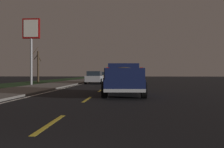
{
  "coord_description": "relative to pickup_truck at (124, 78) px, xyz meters",
  "views": [
    {
      "loc": [
        -1.82,
        -1.9,
        1.27
      ],
      "look_at": [
        13.12,
        -1.02,
        1.23
      ],
      "focal_mm": 38.45,
      "sensor_mm": 36.0,
      "label": 1
    }
  ],
  "objects": [
    {
      "name": "sedan_tan",
      "position": [
        28.41,
        3.33,
        -0.2
      ],
      "size": [
        4.44,
        2.1,
        1.54
      ],
      "color": "#9E845B",
      "rests_on": "ground"
    },
    {
      "name": "sidewalk_shoulder",
      "position": [
        14.74,
        7.45,
        -0.92
      ],
      "size": [
        108.0,
        4.0,
        0.12
      ],
      "primitive_type": "cube",
      "color": "slate",
      "rests_on": "ground"
    },
    {
      "name": "gas_price_sign",
      "position": [
        11.55,
        10.22,
        4.51
      ],
      "size": [
        0.27,
        1.9,
        7.28
      ],
      "color": "#99999E",
      "rests_on": "ground"
    },
    {
      "name": "sedan_silver",
      "position": [
        15.26,
        3.7,
        -0.2
      ],
      "size": [
        4.41,
        2.04,
        1.54
      ],
      "color": "#B2B5BA",
      "rests_on": "ground"
    },
    {
      "name": "grass_verge",
      "position": [
        14.74,
        12.45,
        -0.98
      ],
      "size": [
        108.0,
        6.0,
        0.01
      ],
      "primitive_type": "cube",
      "color": "#1E3819",
      "rests_on": "ground"
    },
    {
      "name": "ground",
      "position": [
        14.74,
        1.75,
        -0.98
      ],
      "size": [
        144.0,
        144.0,
        0.0
      ],
      "primitive_type": "plane",
      "color": "black"
    },
    {
      "name": "sedan_black",
      "position": [
        17.62,
        0.05,
        -0.2
      ],
      "size": [
        4.44,
        2.09,
        1.54
      ],
      "color": "black",
      "rests_on": "ground"
    },
    {
      "name": "bare_tree_far",
      "position": [
        19.78,
        12.54,
        1.47
      ],
      "size": [
        2.24,
        0.93,
        5.09
      ],
      "color": "#423323",
      "rests_on": "ground"
    },
    {
      "name": "pickup_truck",
      "position": [
        0.0,
        0.0,
        0.0
      ],
      "size": [
        5.48,
        2.38,
        1.87
      ],
      "color": "#141E4C",
      "rests_on": "ground"
    },
    {
      "name": "lane_markings",
      "position": [
        16.86,
        4.26,
        -0.98
      ],
      "size": [
        108.0,
        3.54,
        0.01
      ],
      "color": "yellow",
      "rests_on": "ground"
    }
  ]
}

